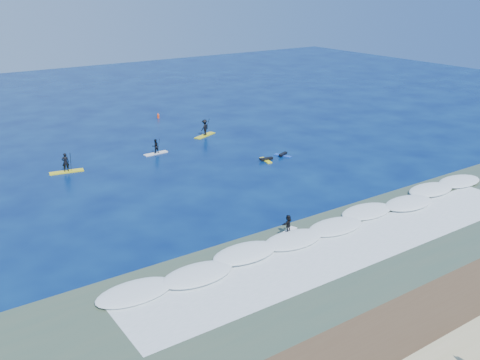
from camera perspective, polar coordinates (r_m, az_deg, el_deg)
ground at (r=47.05m, az=0.63°, el=-1.06°), size 160.00×160.00×0.00m
wet_sand_strip at (r=33.72m, az=22.64°, el=-12.07°), size 90.00×5.00×0.08m
shallow_water at (r=37.51m, az=13.12°, el=-7.49°), size 90.00×13.00×0.01m
breaking_wave at (r=39.97m, az=8.93°, el=-5.38°), size 40.00×6.00×0.30m
whitewater at (r=38.10m, az=12.02°, el=-6.95°), size 34.00×5.00×0.02m
sup_paddler_left at (r=53.85m, az=-18.08°, el=1.50°), size 3.27×1.35×2.23m
sup_paddler_center at (r=57.46m, az=-9.01°, el=3.43°), size 2.67×0.82×1.85m
sup_paddler_right at (r=63.64m, az=-3.79°, el=5.50°), size 3.33×2.10×2.31m
prone_paddler_near at (r=54.75m, az=2.78°, el=2.20°), size 1.55×2.00×0.41m
prone_paddler_far at (r=56.36m, az=4.58°, el=2.69°), size 1.45×1.93×0.39m
wave_surfer at (r=38.76m, az=5.15°, el=-4.76°), size 1.98×1.19×1.39m
marker_buoy at (r=72.99m, az=-8.73°, el=6.79°), size 0.31×0.31×0.75m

